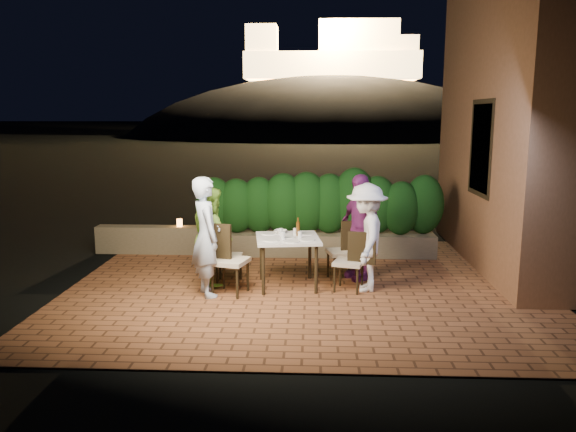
# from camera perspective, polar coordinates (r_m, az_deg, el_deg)

# --- Properties ---
(ground) EXTENTS (400.00, 400.00, 0.00)m
(ground) POSITION_cam_1_polar(r_m,az_deg,el_deg) (8.12, 1.77, -8.05)
(ground) COLOR black
(ground) RESTS_ON ground
(terrace_floor) EXTENTS (7.00, 6.00, 0.15)m
(terrace_floor) POSITION_cam_1_polar(r_m,az_deg,el_deg) (8.61, 1.82, -7.35)
(terrace_floor) COLOR brown
(terrace_floor) RESTS_ON ground
(building_wall) EXTENTS (1.60, 5.00, 5.00)m
(building_wall) POSITION_cam_1_polar(r_m,az_deg,el_deg) (10.32, 22.76, 9.31)
(building_wall) COLOR #915C39
(building_wall) RESTS_ON ground
(window_pane) EXTENTS (0.08, 1.00, 1.40)m
(window_pane) POSITION_cam_1_polar(r_m,az_deg,el_deg) (9.61, 19.17, 6.54)
(window_pane) COLOR black
(window_pane) RESTS_ON building_wall
(window_frame) EXTENTS (0.06, 1.15, 1.55)m
(window_frame) POSITION_cam_1_polar(r_m,az_deg,el_deg) (9.61, 19.11, 6.54)
(window_frame) COLOR black
(window_frame) RESTS_ON building_wall
(planter) EXTENTS (4.20, 0.55, 0.40)m
(planter) POSITION_cam_1_polar(r_m,az_deg,el_deg) (10.28, 3.11, -2.85)
(planter) COLOR #716548
(planter) RESTS_ON ground
(hedge) EXTENTS (4.00, 0.70, 1.10)m
(hedge) POSITION_cam_1_polar(r_m,az_deg,el_deg) (10.13, 3.15, 1.28)
(hedge) COLOR #103810
(hedge) RESTS_ON planter
(parapet) EXTENTS (2.20, 0.30, 0.50)m
(parapet) POSITION_cam_1_polar(r_m,az_deg,el_deg) (10.67, -13.23, -2.35)
(parapet) COLOR #716548
(parapet) RESTS_ON ground
(hill) EXTENTS (52.00, 40.00, 22.00)m
(hill) POSITION_cam_1_polar(r_m,az_deg,el_deg) (68.05, 4.28, 4.76)
(hill) COLOR black
(hill) RESTS_ON ground
(fortress) EXTENTS (26.00, 8.00, 8.00)m
(fortress) POSITION_cam_1_polar(r_m,az_deg,el_deg) (68.20, 4.45, 16.98)
(fortress) COLOR #FFCC7A
(fortress) RESTS_ON hill
(dining_table) EXTENTS (1.03, 1.03, 0.75)m
(dining_table) POSITION_cam_1_polar(r_m,az_deg,el_deg) (8.36, -0.03, -4.68)
(dining_table) COLOR white
(dining_table) RESTS_ON ground
(plate_nw) EXTENTS (0.24, 0.24, 0.01)m
(plate_nw) POSITION_cam_1_polar(r_m,az_deg,el_deg) (8.07, -1.72, -2.45)
(plate_nw) COLOR white
(plate_nw) RESTS_ON dining_table
(plate_sw) EXTENTS (0.24, 0.24, 0.01)m
(plate_sw) POSITION_cam_1_polar(r_m,az_deg,el_deg) (8.50, -1.93, -1.79)
(plate_sw) COLOR white
(plate_sw) RESTS_ON dining_table
(plate_ne) EXTENTS (0.24, 0.24, 0.01)m
(plate_ne) POSITION_cam_1_polar(r_m,az_deg,el_deg) (8.10, 1.93, -2.40)
(plate_ne) COLOR white
(plate_ne) RESTS_ON dining_table
(plate_se) EXTENTS (0.23, 0.23, 0.01)m
(plate_se) POSITION_cam_1_polar(r_m,az_deg,el_deg) (8.49, 1.77, -1.81)
(plate_se) COLOR white
(plate_se) RESTS_ON dining_table
(plate_centre) EXTENTS (0.23, 0.23, 0.01)m
(plate_centre) POSITION_cam_1_polar(r_m,az_deg,el_deg) (8.25, -0.06, -2.15)
(plate_centre) COLOR white
(plate_centre) RESTS_ON dining_table
(plate_front) EXTENTS (0.24, 0.24, 0.01)m
(plate_front) POSITION_cam_1_polar(r_m,az_deg,el_deg) (7.98, 0.31, -2.58)
(plate_front) COLOR white
(plate_front) RESTS_ON dining_table
(glass_nw) EXTENTS (0.07, 0.07, 0.12)m
(glass_nw) POSITION_cam_1_polar(r_m,az_deg,el_deg) (8.12, -0.53, -1.99)
(glass_nw) COLOR silver
(glass_nw) RESTS_ON dining_table
(glass_sw) EXTENTS (0.06, 0.06, 0.10)m
(glass_sw) POSITION_cam_1_polar(r_m,az_deg,el_deg) (8.44, -0.72, -1.57)
(glass_sw) COLOR silver
(glass_sw) RESTS_ON dining_table
(glass_ne) EXTENTS (0.06, 0.06, 0.11)m
(glass_ne) POSITION_cam_1_polar(r_m,az_deg,el_deg) (8.17, 1.22, -1.94)
(glass_ne) COLOR silver
(glass_ne) RESTS_ON dining_table
(glass_se) EXTENTS (0.06, 0.06, 0.10)m
(glass_se) POSITION_cam_1_polar(r_m,az_deg,el_deg) (8.41, 0.73, -1.59)
(glass_se) COLOR silver
(glass_se) RESTS_ON dining_table
(beer_bottle) EXTENTS (0.05, 0.05, 0.28)m
(beer_bottle) POSITION_cam_1_polar(r_m,az_deg,el_deg) (8.34, 1.02, -1.10)
(beer_bottle) COLOR #4F2E0D
(beer_bottle) RESTS_ON dining_table
(bowl) EXTENTS (0.23, 0.23, 0.05)m
(bowl) POSITION_cam_1_polar(r_m,az_deg,el_deg) (8.56, -0.78, -1.58)
(bowl) COLOR white
(bowl) RESTS_ON dining_table
(chair_left_front) EXTENTS (0.58, 0.58, 1.01)m
(chair_left_front) POSITION_cam_1_polar(r_m,az_deg,el_deg) (8.03, -5.93, -4.41)
(chair_left_front) COLOR black
(chair_left_front) RESTS_ON ground
(chair_left_back) EXTENTS (0.40, 0.40, 0.85)m
(chair_left_back) POSITION_cam_1_polar(r_m,az_deg,el_deg) (8.58, -6.05, -3.99)
(chair_left_back) COLOR black
(chair_left_back) RESTS_ON ground
(chair_right_front) EXTENTS (0.51, 0.51, 0.88)m
(chair_right_front) POSITION_cam_1_polar(r_m,az_deg,el_deg) (8.20, 6.20, -4.56)
(chair_right_front) COLOR black
(chair_right_front) RESTS_ON ground
(chair_right_back) EXTENTS (0.52, 0.52, 0.92)m
(chair_right_back) POSITION_cam_1_polar(r_m,az_deg,el_deg) (8.72, 5.53, -3.52)
(chair_right_back) COLOR black
(chair_right_back) RESTS_ON ground
(diner_blue) EXTENTS (0.63, 0.73, 1.69)m
(diner_blue) POSITION_cam_1_polar(r_m,az_deg,el_deg) (7.94, -8.31, -2.09)
(diner_blue) COLOR silver
(diner_blue) RESTS_ON ground
(diner_green) EXTENTS (0.80, 0.88, 1.48)m
(diner_green) POSITION_cam_1_polar(r_m,az_deg,el_deg) (8.51, -7.68, -1.98)
(diner_green) COLOR #87C83E
(diner_green) RESTS_ON ground
(diner_white) EXTENTS (0.67, 1.06, 1.57)m
(diner_white) POSITION_cam_1_polar(r_m,az_deg,el_deg) (8.18, 7.97, -2.16)
(diner_white) COLOR white
(diner_white) RESTS_ON ground
(diner_purple) EXTENTS (0.80, 1.04, 1.64)m
(diner_purple) POSITION_cam_1_polar(r_m,az_deg,el_deg) (8.73, 7.29, -1.10)
(diner_purple) COLOR #7F2A75
(diner_purple) RESTS_ON ground
(parapet_lamp) EXTENTS (0.10, 0.10, 0.14)m
(parapet_lamp) POSITION_cam_1_polar(r_m,az_deg,el_deg) (10.49, -10.96, -0.69)
(parapet_lamp) COLOR orange
(parapet_lamp) RESTS_ON parapet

